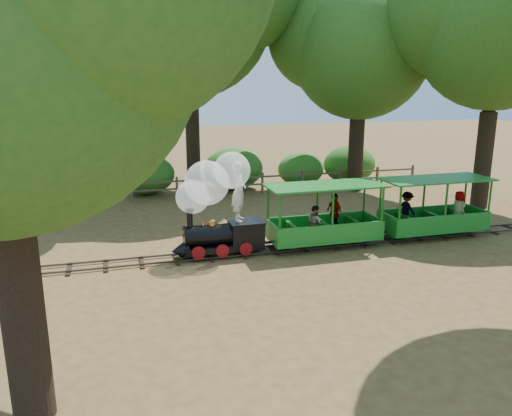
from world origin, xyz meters
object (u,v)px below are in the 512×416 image
object	(u,v)px
locomotive	(215,198)
fence	(242,182)
carriage_front	(325,223)
carriage_rear	(432,214)

from	to	relation	value
locomotive	fence	bearing A→B (deg)	70.74
carriage_front	carriage_rear	bearing A→B (deg)	0.21
carriage_front	locomotive	bearing A→B (deg)	178.76
locomotive	carriage_rear	bearing A→B (deg)	-0.47
carriage_rear	carriage_front	bearing A→B (deg)	-179.79
carriage_front	carriage_rear	world-z (taller)	same
locomotive	carriage_front	bearing A→B (deg)	-1.24
carriage_rear	fence	distance (m)	9.23
locomotive	carriage_rear	distance (m)	7.46
locomotive	fence	distance (m)	8.48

